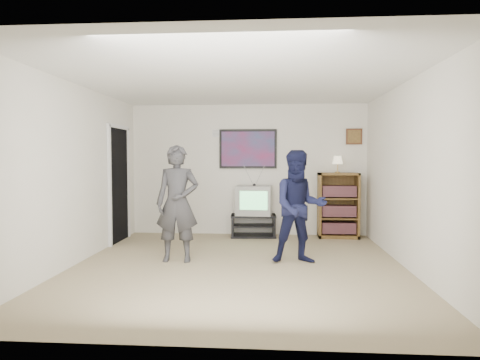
# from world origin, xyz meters

# --- Properties ---
(room_shell) EXTENTS (4.51, 5.00, 2.51)m
(room_shell) POSITION_xyz_m (0.00, 0.35, 1.25)
(room_shell) COLOR #796C4D
(room_shell) RESTS_ON ground
(media_stand) EXTENTS (0.86, 0.51, 0.42)m
(media_stand) POSITION_xyz_m (0.12, 2.23, 0.21)
(media_stand) COLOR black
(media_stand) RESTS_ON room_shell
(crt_television) EXTENTS (0.68, 0.59, 0.54)m
(crt_television) POSITION_xyz_m (0.13, 2.23, 0.69)
(crt_television) COLOR gray
(crt_television) RESTS_ON media_stand
(bookshelf) EXTENTS (0.73, 0.42, 1.20)m
(bookshelf) POSITION_xyz_m (1.69, 2.28, 0.60)
(bookshelf) COLOR brown
(bookshelf) RESTS_ON room_shell
(table_lamp) EXTENTS (0.20, 0.20, 0.31)m
(table_lamp) POSITION_xyz_m (1.67, 2.30, 1.36)
(table_lamp) COLOR #FFEEC1
(table_lamp) RESTS_ON bookshelf
(person_tall) EXTENTS (0.62, 0.43, 1.66)m
(person_tall) POSITION_xyz_m (-0.88, 0.25, 0.83)
(person_tall) COLOR #333235
(person_tall) RESTS_ON room_shell
(person_short) EXTENTS (0.83, 0.68, 1.59)m
(person_short) POSITION_xyz_m (0.84, 0.27, 0.79)
(person_short) COLOR black
(person_short) RESTS_ON room_shell
(controller_left) EXTENTS (0.06, 0.13, 0.04)m
(controller_left) POSITION_xyz_m (-0.91, 0.46, 1.20)
(controller_left) COLOR white
(controller_left) RESTS_ON person_tall
(controller_right) EXTENTS (0.04, 0.12, 0.04)m
(controller_right) POSITION_xyz_m (0.86, 0.52, 1.13)
(controller_right) COLOR white
(controller_right) RESTS_ON person_short
(poster) EXTENTS (1.10, 0.03, 0.75)m
(poster) POSITION_xyz_m (0.00, 2.48, 1.65)
(poster) COLOR black
(poster) RESTS_ON room_shell
(air_vent) EXTENTS (0.28, 0.02, 0.14)m
(air_vent) POSITION_xyz_m (-0.55, 2.48, 1.95)
(air_vent) COLOR white
(air_vent) RESTS_ON room_shell
(small_picture) EXTENTS (0.30, 0.03, 0.30)m
(small_picture) POSITION_xyz_m (2.00, 2.48, 1.88)
(small_picture) COLOR #482317
(small_picture) RESTS_ON room_shell
(doorway) EXTENTS (0.03, 0.85, 2.00)m
(doorway) POSITION_xyz_m (-2.23, 1.60, 1.00)
(doorway) COLOR black
(doorway) RESTS_ON room_shell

